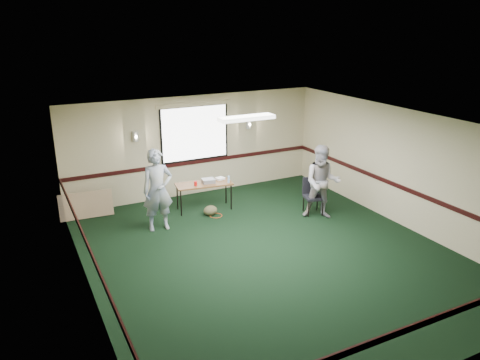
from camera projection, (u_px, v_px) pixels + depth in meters
name	position (u px, v px, depth m)	size (l,w,h in m)	color
ground	(268.00, 253.00, 9.61)	(8.00, 8.00, 0.00)	black
room_shell	(224.00, 154.00, 10.89)	(8.00, 8.02, 8.00)	#C5B48E
folding_table	(204.00, 185.00, 11.65)	(1.46, 0.74, 0.70)	brown
projector	(208.00, 181.00, 11.66)	(0.31, 0.25, 0.10)	gray
game_console	(220.00, 179.00, 11.91)	(0.21, 0.17, 0.05)	white
red_cup	(196.00, 183.00, 11.46)	(0.07, 0.07, 0.11)	red
water_bottle	(229.00, 179.00, 11.64)	(0.05, 0.05, 0.18)	#98C7FA
duffel_bag	(210.00, 210.00, 11.46)	(0.35, 0.26, 0.25)	#3F3724
cable_coil	(216.00, 216.00, 11.45)	(0.31, 0.31, 0.02)	#BC3F17
folded_table	(86.00, 205.00, 11.27)	(1.25, 0.05, 0.64)	tan
conference_chair	(312.00, 193.00, 11.52)	(0.53, 0.54, 0.89)	black
person_left	(158.00, 190.00, 10.46)	(0.69, 0.45, 1.88)	#455A99
person_right	(322.00, 182.00, 11.10)	(0.87, 0.68, 1.79)	#768AB7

